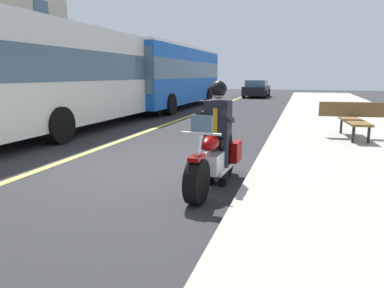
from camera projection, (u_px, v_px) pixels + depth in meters
ground_plane at (145, 171)px, 6.82m from camera, size 80.00×80.00×0.00m
lane_center_stripe at (58, 163)px, 7.40m from camera, size 60.00×0.16×0.01m
motorcycle_main at (214, 160)px, 5.79m from camera, size 2.22×0.66×1.26m
rider_main at (218, 123)px, 5.85m from camera, size 0.64×0.57×1.74m
bus_near at (87, 74)px, 12.53m from camera, size 11.05×2.70×3.30m
bus_far at (173, 74)px, 19.57m from camera, size 11.05×2.70×3.30m
car_silver at (257, 89)px, 29.27m from camera, size 4.60×1.92×1.40m
bench_sidewalk at (354, 117)px, 9.52m from camera, size 1.84×1.80×0.95m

